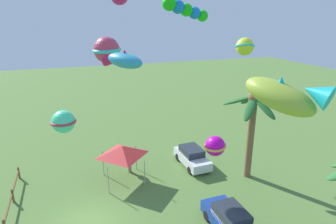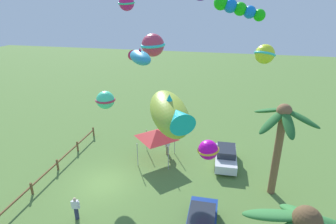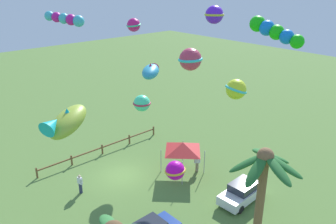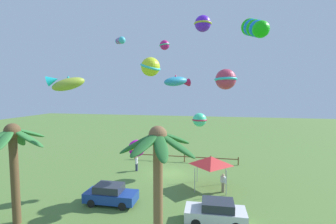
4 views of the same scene
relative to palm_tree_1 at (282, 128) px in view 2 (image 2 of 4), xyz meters
name	(u,v)px [view 2 (image 2 of 4)]	position (x,y,z in m)	size (l,w,h in m)	color
ground_plane	(104,183)	(1.64, -12.22, -5.07)	(120.00, 120.00, 0.00)	#567A38
palm_tree_1	(282,128)	(0.00, 0.00, 0.00)	(4.26, 4.12, 6.76)	brown
rail_fence	(57,164)	(0.81, -16.64, -4.47)	(12.71, 0.12, 0.95)	brown
parked_car_0	(202,222)	(4.84, -4.56, -4.32)	(3.92, 1.77, 1.51)	navy
parked_car_1	(226,156)	(-3.02, -3.38, -4.32)	(3.96, 1.85, 1.51)	silver
spectator_0	(76,208)	(5.42, -12.32, -4.26)	(0.30, 0.54, 1.59)	#2D3351
spectator_1	(167,146)	(-3.59, -8.50, -4.26)	(0.46, 0.41, 1.59)	gray
festival_tent	(157,134)	(-2.53, -9.20, -2.60)	(2.86, 2.86, 2.85)	#9E9EA3
kite_ball_0	(153,45)	(-3.67, -9.69, 4.51)	(2.63, 2.63, 1.78)	#BF3653
kite_fish_1	(171,113)	(8.94, -5.56, 4.11)	(3.17, 2.40, 1.60)	#9BB735
kite_ball_2	(265,54)	(0.86, -1.79, 4.89)	(1.59, 1.60, 1.11)	#CCE526
kite_ball_4	(208,150)	(2.71, -4.55, -0.66)	(1.81, 1.81, 1.22)	#C80AAF
kite_ball_5	(105,100)	(-1.23, -12.93, 0.55)	(1.97, 1.97, 1.41)	#46EFAB
kite_ball_7	(126,3)	(1.74, -9.67, 7.61)	(1.04, 1.04, 0.87)	#CA1970
kite_tube_8	(238,8)	(-5.05, -3.45, 7.22)	(1.22, 3.86, 1.84)	#13C70F
kite_fish_9	(139,57)	(0.55, -9.42, 4.35)	(2.58, 2.35, 1.13)	#2D98C0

